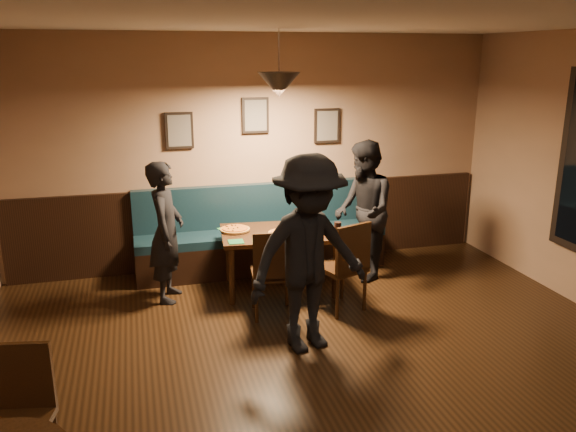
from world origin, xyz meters
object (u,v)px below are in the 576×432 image
at_px(diner_left, 166,232).
at_px(diner_right, 363,211).
at_px(diner_front, 309,255).
at_px(cafe_chair_far, 14,424).
at_px(tabasco_bottle, 325,223).
at_px(chair_near_left, 272,271).
at_px(soda_glass, 338,229).
at_px(dining_table, 280,261).
at_px(chair_near_right, 340,265).
at_px(booth_bench, 262,230).

height_order(diner_left, diner_right, diner_right).
relative_size(diner_front, cafe_chair_far, 2.01).
bearing_deg(tabasco_bottle, chair_near_left, -143.07).
bearing_deg(soda_glass, diner_right, 43.38).
distance_m(dining_table, chair_near_left, 0.65).
height_order(chair_near_right, diner_right, diner_right).
xyz_separation_m(diner_right, soda_glass, (-0.48, -0.45, -0.05)).
distance_m(chair_near_right, tabasco_bottle, 0.67).
relative_size(dining_table, chair_near_left, 1.38).
xyz_separation_m(chair_near_left, diner_front, (0.15, -0.74, 0.42)).
height_order(chair_near_left, diner_right, diner_right).
bearing_deg(booth_bench, soda_glass, -58.86).
relative_size(chair_near_right, diner_front, 0.54).
distance_m(dining_table, diner_front, 1.45).
height_order(dining_table, diner_right, diner_right).
bearing_deg(chair_near_right, diner_front, -148.17).
height_order(dining_table, soda_glass, soda_glass).
xyz_separation_m(booth_bench, tabasco_bottle, (0.56, -0.70, 0.24)).
height_order(diner_front, soda_glass, diner_front).
bearing_deg(cafe_chair_far, diner_right, -130.18).
relative_size(tabasco_bottle, cafe_chair_far, 0.15).
height_order(booth_bench, diner_left, diner_left).
distance_m(chair_near_left, soda_glass, 0.88).
height_order(soda_glass, cafe_chair_far, cafe_chair_far).
bearing_deg(soda_glass, tabasco_bottle, 97.94).
distance_m(diner_right, tabasco_bottle, 0.54).
bearing_deg(dining_table, diner_right, 12.12).
distance_m(booth_bench, tabasco_bottle, 0.93).
distance_m(dining_table, soda_glass, 0.77).
bearing_deg(cafe_chair_far, dining_table, -120.80).
relative_size(chair_near_right, soda_glass, 5.94).
height_order(booth_bench, chair_near_left, booth_bench).
relative_size(booth_bench, diner_right, 1.85).
distance_m(booth_bench, chair_near_right, 1.42).
relative_size(booth_bench, chair_near_right, 3.15).
xyz_separation_m(diner_left, diner_front, (1.13, -1.41, 0.13)).
relative_size(booth_bench, diner_left, 2.00).
relative_size(diner_right, cafe_chair_far, 1.85).
bearing_deg(cafe_chair_far, booth_bench, -113.74).
bearing_deg(chair_near_left, tabasco_bottle, 43.95).
bearing_deg(dining_table, chair_near_left, -105.26).
xyz_separation_m(booth_bench, cafe_chair_far, (-2.22, -3.22, -0.06)).
bearing_deg(diner_left, diner_right, -74.49).
relative_size(booth_bench, tabasco_bottle, 23.48).
height_order(diner_left, diner_front, diner_front).
height_order(diner_right, cafe_chair_far, diner_right).
bearing_deg(soda_glass, chair_near_left, -161.69).
height_order(tabasco_bottle, cafe_chair_far, cafe_chair_far).
xyz_separation_m(chair_near_left, diner_left, (-0.98, 0.67, 0.29)).
height_order(booth_bench, tabasco_bottle, booth_bench).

